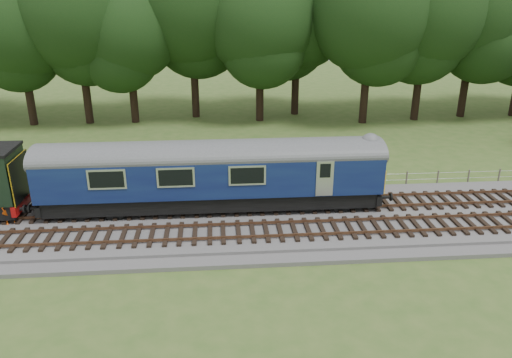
{
  "coord_description": "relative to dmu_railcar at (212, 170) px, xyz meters",
  "views": [
    {
      "loc": [
        -3.67,
        -23.57,
        11.76
      ],
      "look_at": [
        -1.66,
        1.4,
        2.0
      ],
      "focal_mm": 35.0,
      "sensor_mm": 36.0,
      "label": 1
    }
  ],
  "objects": [
    {
      "name": "fence",
      "position": [
        4.01,
        3.1,
        -2.61
      ],
      "size": [
        64.0,
        0.12,
        1.0
      ],
      "primitive_type": null,
      "color": "#6B6054",
      "rests_on": "ground"
    },
    {
      "name": "tree_line",
      "position": [
        4.01,
        20.6,
        -2.61
      ],
      "size": [
        70.0,
        8.0,
        18.0
      ],
      "primitive_type": null,
      "color": "black",
      "rests_on": "ground"
    },
    {
      "name": "ballast",
      "position": [
        4.01,
        -1.4,
        -2.43
      ],
      "size": [
        70.0,
        7.0,
        0.35
      ],
      "primitive_type": "cube",
      "color": "#4C4C4F",
      "rests_on": "ground"
    },
    {
      "name": "dmu_railcar",
      "position": [
        0.0,
        0.0,
        0.0
      ],
      "size": [
        18.05,
        2.86,
        3.88
      ],
      "color": "black",
      "rests_on": "ground"
    },
    {
      "name": "ground",
      "position": [
        4.01,
        -1.4,
        -2.61
      ],
      "size": [
        120.0,
        120.0,
        0.0
      ],
      "primitive_type": "plane",
      "color": "#3D6023",
      "rests_on": "ground"
    },
    {
      "name": "track_south",
      "position": [
        4.01,
        -3.0,
        -2.19
      ],
      "size": [
        67.2,
        2.4,
        0.21
      ],
      "color": "black",
      "rests_on": "ballast"
    },
    {
      "name": "worker",
      "position": [
        -10.33,
        -1.03,
        -1.29
      ],
      "size": [
        0.84,
        0.76,
        1.92
      ],
      "primitive_type": "imported",
      "rotation": [
        0.0,
        0.0,
        0.55
      ],
      "color": "#DD4C0B",
      "rests_on": "ballast"
    },
    {
      "name": "track_north",
      "position": [
        4.01,
        -0.0,
        -2.19
      ],
      "size": [
        67.2,
        2.4,
        0.21
      ],
      "color": "black",
      "rests_on": "ballast"
    }
  ]
}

